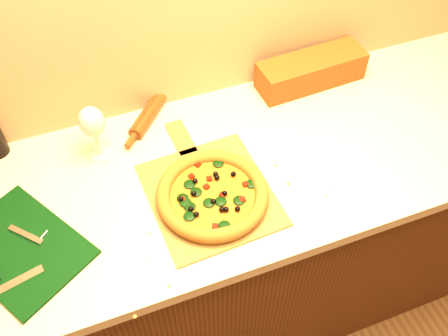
% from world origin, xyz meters
% --- Properties ---
extents(cabinet, '(2.80, 0.65, 0.86)m').
position_xyz_m(cabinet, '(0.00, 1.43, 0.43)').
color(cabinet, '#41210E').
rests_on(cabinet, ground).
extents(countertop, '(2.84, 0.68, 0.04)m').
position_xyz_m(countertop, '(0.00, 1.43, 0.88)').
color(countertop, beige).
rests_on(countertop, cabinet).
extents(pizza_peel, '(0.35, 0.50, 0.01)m').
position_xyz_m(pizza_peel, '(-0.14, 1.36, 0.90)').
color(pizza_peel, brown).
rests_on(pizza_peel, countertop).
extents(pizza, '(0.31, 0.31, 0.04)m').
position_xyz_m(pizza, '(-0.14, 1.32, 0.93)').
color(pizza, '#C98832').
rests_on(pizza, pizza_peel).
extents(cutting_board, '(0.39, 0.42, 0.03)m').
position_xyz_m(cutting_board, '(-0.66, 1.35, 0.91)').
color(cutting_board, black).
rests_on(cutting_board, countertop).
extents(bottle_cap, '(0.04, 0.04, 0.01)m').
position_xyz_m(bottle_cap, '(-0.10, 1.34, 0.90)').
color(bottle_cap, black).
rests_on(bottle_cap, countertop).
extents(rolling_pin, '(0.23, 0.26, 0.04)m').
position_xyz_m(rolling_pin, '(-0.21, 1.71, 0.92)').
color(rolling_pin, '#58250F').
rests_on(rolling_pin, countertop).
extents(bread_bag, '(0.37, 0.14, 0.10)m').
position_xyz_m(bread_bag, '(0.34, 1.68, 0.95)').
color(bread_bag, brown).
rests_on(bread_bag, countertop).
extents(wine_glass, '(0.07, 0.07, 0.18)m').
position_xyz_m(wine_glass, '(-0.39, 1.61, 1.03)').
color(wine_glass, silver).
rests_on(wine_glass, countertop).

